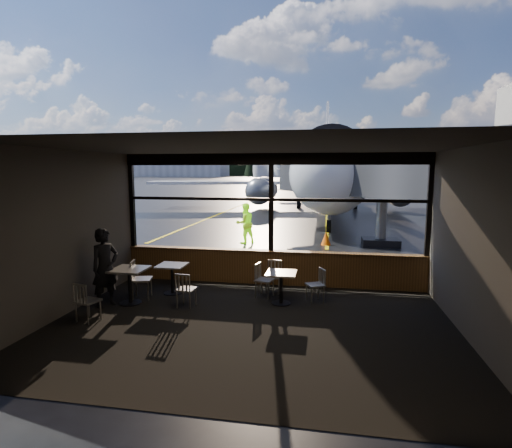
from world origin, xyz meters
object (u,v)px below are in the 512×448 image
(chair_mid_s, at_px, (186,290))
(passenger, at_px, (105,268))
(cafe_table_near, at_px, (281,288))
(cafe_table_mid, at_px, (172,279))
(chair_mid_w, at_px, (142,280))
(cafe_table_left, at_px, (130,286))
(chair_near_e, at_px, (315,285))
(ground_crew, at_px, (245,223))
(chair_near_w, at_px, (265,280))
(jet_bridge, at_px, (384,190))
(chair_left_s, at_px, (88,301))
(chair_near_n, at_px, (274,277))
(airliner, at_px, (328,140))
(cone_nose, at_px, (326,238))

(chair_mid_s, bearing_deg, passenger, -166.32)
(cafe_table_near, xyz_separation_m, cafe_table_mid, (-2.76, 0.29, -0.00))
(cafe_table_mid, xyz_separation_m, chair_mid_w, (-0.57, -0.49, 0.10))
(cafe_table_left, bearing_deg, chair_near_e, 11.94)
(chair_near_e, distance_m, ground_crew, 7.84)
(chair_near_w, height_order, passenger, passenger)
(chair_mid_w, relative_size, passenger, 0.52)
(jet_bridge, xyz_separation_m, chair_left_s, (-6.90, -8.81, -1.91))
(chair_mid_w, bearing_deg, cafe_table_mid, 116.99)
(chair_near_e, xyz_separation_m, chair_mid_w, (-4.10, -0.49, 0.07))
(cafe_table_left, bearing_deg, chair_near_n, 24.31)
(chair_near_w, distance_m, chair_mid_s, 1.91)
(cafe_table_mid, distance_m, ground_crew, 7.19)
(jet_bridge, height_order, chair_left_s, jet_bridge)
(cafe_table_left, bearing_deg, chair_left_s, -105.42)
(cafe_table_near, xyz_separation_m, chair_near_e, (0.77, 0.29, 0.02))
(chair_mid_w, bearing_deg, cafe_table_left, -27.60)
(cafe_table_near, bearing_deg, chair_mid_w, -176.61)
(cafe_table_near, xyz_separation_m, chair_mid_w, (-3.33, -0.20, 0.09))
(ground_crew, bearing_deg, chair_left_s, 40.34)
(chair_near_e, relative_size, chair_near_w, 0.95)
(cafe_table_near, height_order, ground_crew, ground_crew)
(airliner, relative_size, cafe_table_left, 42.11)
(ground_crew, bearing_deg, cone_nose, 141.32)
(cafe_table_near, relative_size, chair_near_n, 0.92)
(ground_crew, distance_m, cone_nose, 3.43)
(cafe_table_left, xyz_separation_m, chair_mid_s, (1.36, 0.01, -0.01))
(chair_near_e, relative_size, chair_mid_w, 0.85)
(chair_mid_w, bearing_deg, jet_bridge, 124.68)
(cafe_table_left, xyz_separation_m, ground_crew, (1.05, 8.06, 0.43))
(chair_near_n, bearing_deg, airliner, -90.94)
(jet_bridge, distance_m, cafe_table_mid, 9.19)
(cafe_table_near, height_order, chair_near_n, chair_near_n)
(cafe_table_near, distance_m, chair_near_n, 0.87)
(cafe_table_mid, relative_size, chair_near_n, 0.91)
(jet_bridge, height_order, chair_near_e, jet_bridge)
(chair_mid_w, distance_m, ground_crew, 7.73)
(cafe_table_left, distance_m, chair_near_w, 3.15)
(chair_near_n, bearing_deg, chair_near_e, 155.45)
(chair_near_e, height_order, chair_left_s, chair_left_s)
(chair_near_n, xyz_separation_m, chair_mid_s, (-1.79, -1.41, 0.00))
(cafe_table_near, distance_m, cafe_table_mid, 2.77)
(cafe_table_mid, relative_size, cafe_table_left, 0.89)
(chair_mid_s, bearing_deg, chair_near_w, 37.46)
(cafe_table_left, height_order, chair_near_e, cafe_table_left)
(cafe_table_left, height_order, chair_near_w, chair_near_w)
(jet_bridge, bearing_deg, chair_left_s, -128.05)
(chair_mid_w, relative_size, chair_left_s, 1.11)
(airliner, distance_m, chair_mid_s, 24.20)
(airliner, distance_m, passenger, 24.65)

